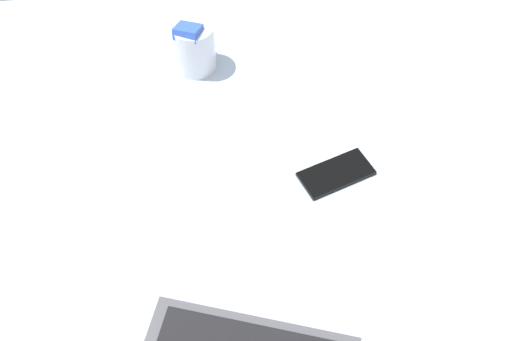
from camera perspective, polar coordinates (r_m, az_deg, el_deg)
name	(u,v)px	position (r cm, az deg, el deg)	size (l,w,h in cm)	color
bed_mattress	(182,252)	(118.86, -6.96, -7.56)	(180.00, 140.00, 18.00)	silver
snack_cup	(194,46)	(134.54, -5.80, 11.53)	(9.00, 9.85, 12.69)	silver
cell_phone	(336,174)	(117.72, 7.49, -0.28)	(6.80, 14.00, 0.80)	black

